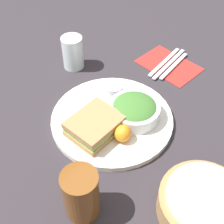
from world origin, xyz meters
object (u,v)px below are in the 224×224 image
salad_bowl (134,110)px  water_glass (73,52)px  sandwich (95,126)px  fork (164,62)px  spoon (174,66)px  dressing_cup (114,90)px  bread_basket (203,204)px  knife (169,64)px  plate (112,119)px  drink_glass (81,194)px

salad_bowl → water_glass: water_glass is taller
sandwich → fork: sandwich is taller
fork → spoon: size_ratio=1.11×
sandwich → dressing_cup: sandwich is taller
bread_basket → spoon: 0.51m
knife → sandwich: bearing=179.4°
fork → plate: bearing=-176.8°
bread_basket → knife: bearing=-134.0°
drink_glass → sandwich: bearing=-139.7°
plate → sandwich: bearing=5.1°
salad_bowl → drink_glass: 0.29m
plate → bread_basket: bearing=81.6°
dressing_cup → drink_glass: (0.30, 0.20, 0.03)m
bread_basket → fork: bearing=-132.5°
knife → water_glass: size_ratio=1.82×
bread_basket → dressing_cup: bearing=-106.6°
bread_basket → knife: 0.52m
sandwich → salad_bowl: bearing=163.2°
dressing_cup → water_glass: size_ratio=0.49×
sandwich → water_glass: (-0.15, -0.27, 0.02)m
fork → drink_glass: bearing=-167.5°
bread_basket → fork: bread_basket is taller
sandwich → water_glass: water_glass is taller
plate → drink_glass: 0.28m
spoon → knife: bearing=90.0°
sandwich → dressing_cup: (-0.13, -0.06, -0.00)m
plate → knife: (-0.31, -0.05, -0.00)m
salad_bowl → knife: size_ratio=0.70×
dressing_cup → plate: bearing=41.4°
bread_basket → water_glass: water_glass is taller
drink_glass → knife: 0.58m
salad_bowl → dressing_cup: (-0.02, -0.10, -0.01)m
plate → knife: bearing=-171.4°
knife → fork: bearing=90.0°
dressing_cup → bread_basket: size_ratio=0.27×
salad_bowl → bread_basket: bearing=71.8°
dressing_cup → fork: size_ratio=0.28×
plate → sandwich: size_ratio=2.41×
dressing_cup → sandwich: bearing=25.6°
plate → knife: 0.32m
knife → water_glass: bearing=127.6°
water_glass → bread_basket: bearing=77.4°
fork → water_glass: (0.23, -0.20, 0.05)m
drink_glass → spoon: size_ratio=0.74×
salad_bowl → fork: size_ratio=0.74×
dressing_cup → spoon: dressing_cup is taller
fork → knife: size_ratio=0.95×
sandwich → bread_basket: bearing=93.5°
salad_bowl → drink_glass: bearing=20.4°
salad_bowl → knife: 0.28m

